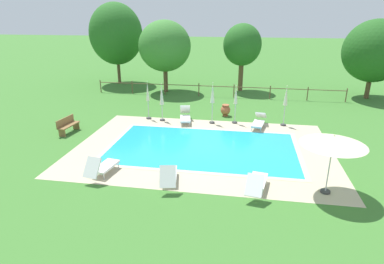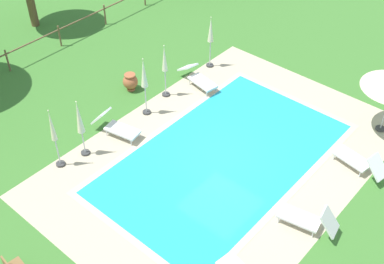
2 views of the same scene
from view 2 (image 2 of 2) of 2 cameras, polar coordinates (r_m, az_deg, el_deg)
ground_plane at (r=17.90m, az=3.59°, el=-2.90°), size 160.00×160.00×0.00m
pool_deck_paving at (r=17.90m, az=3.59°, el=-2.89°), size 12.57×8.77×0.01m
swimming_pool_water at (r=17.90m, az=3.59°, el=-2.89°), size 9.05×5.25×0.01m
pool_coping_rim at (r=17.89m, az=3.59°, el=-2.88°), size 9.53×5.73×0.01m
sun_lounger_north_near_steps at (r=18.77m, az=-8.60°, el=0.66°), size 0.96×1.98×0.95m
sun_lounger_north_far at (r=18.10m, az=18.45°, el=-3.15°), size 0.92×2.00×0.93m
sun_lounger_north_end at (r=15.81m, az=12.99°, el=-9.61°), size 0.93×1.90×1.01m
sun_lounger_south_near_corner at (r=21.13m, az=0.71°, el=6.16°), size 0.95×2.10×0.80m
patio_umbrella_closed_row_west at (r=17.21m, az=-15.47°, el=-0.01°), size 0.32×0.32×2.42m
patio_umbrella_closed_row_mid_west at (r=21.74m, az=2.12°, el=11.04°), size 0.32×0.32×2.41m
patio_umbrella_closed_row_centre at (r=18.89m, az=-5.45°, el=6.17°), size 0.32×0.32×2.51m
patio_umbrella_closed_row_mid_east at (r=17.45m, az=-12.63°, el=1.24°), size 0.32×0.32×2.35m
patio_umbrella_closed_row_east at (r=19.92m, az=-3.12°, el=7.72°), size 0.32×0.32×2.36m
terracotta_urn_near_fence at (r=20.99m, az=-7.01°, el=5.70°), size 0.62×0.62×0.75m
perimeter_fence at (r=23.84m, az=-17.50°, el=9.40°), size 19.64×0.08×1.05m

